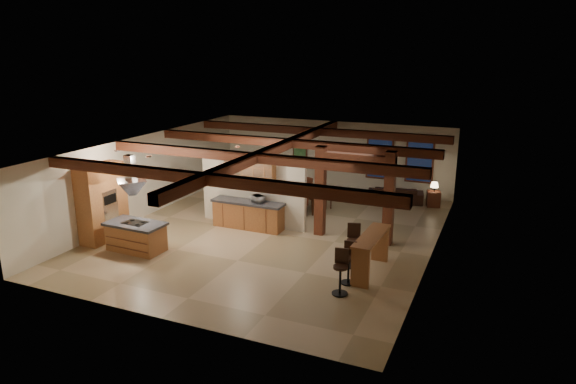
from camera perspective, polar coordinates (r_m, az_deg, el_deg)
name	(u,v)px	position (r m, az deg, el deg)	size (l,w,h in m)	color
ground	(274,233)	(16.83, -1.55, -4.56)	(12.00, 12.00, 0.00)	tan
room_walls	(274,180)	(16.29, -1.60, 1.32)	(12.00, 12.00, 12.00)	beige
ceiling_beams	(273,150)	(16.08, -1.63, 4.70)	(10.00, 12.00, 0.28)	#401510
timber_posts	(354,185)	(15.91, 7.36, 0.78)	(2.50, 0.30, 2.90)	#401510
partition_wall	(253,193)	(17.33, -3.89, -0.16)	(3.80, 0.18, 2.20)	beige
pantry_cabinet	(102,203)	(16.94, -19.92, -1.12)	(0.67, 1.60, 2.40)	#9B6732
back_counter	(248,214)	(17.18, -4.44, -2.49)	(2.50, 0.66, 0.94)	#9B6732
upper_display_cabinet	(250,173)	(16.98, -4.23, 2.12)	(1.80, 0.36, 0.95)	#9B6732
range_hood	(132,193)	(15.52, -16.91, -0.09)	(1.10, 1.10, 1.40)	silver
back_windows	(399,160)	(21.06, 12.26, 3.49)	(2.70, 0.07, 1.70)	#401510
framed_art	(300,147)	(22.22, 1.33, 5.00)	(0.65, 0.05, 0.85)	#401510
recessed_cans	(169,151)	(15.70, -13.10, 4.44)	(3.16, 2.46, 0.03)	silver
kitchen_island	(136,236)	(15.93, -16.53, -4.74)	(1.81, 1.01, 0.88)	#9B6732
dining_table	(300,200)	(19.22, 1.33, -0.91)	(1.88, 1.05, 0.66)	#3B1D0E
sofa	(396,194)	(20.50, 11.86, -0.25)	(2.12, 0.83, 0.62)	black
microwave	(258,199)	(16.85, -3.35, -0.78)	(0.42, 0.28, 0.23)	#B6B6BB
bar_counter	(371,248)	(13.84, 9.22, -6.11)	(0.58, 2.09, 1.09)	#9B6732
side_table	(433,199)	(20.28, 15.86, -0.73)	(0.48, 0.48, 0.59)	#401510
table_lamp	(435,185)	(20.14, 15.97, 0.76)	(0.30, 0.30, 0.36)	black
bar_stool_a	(341,272)	(12.70, 5.87, -8.80)	(0.40, 0.41, 1.14)	black
bar_stool_b	(349,263)	(13.28, 6.80, -7.80)	(0.38, 0.38, 1.10)	black
bar_stool_c	(353,245)	(14.25, 7.29, -5.89)	(0.44, 0.45, 1.21)	black
dining_chairs	(300,194)	(19.15, 1.33, -0.21)	(2.25, 2.25, 1.13)	#401510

